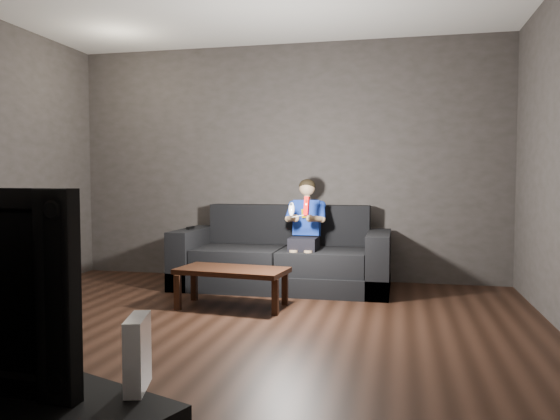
# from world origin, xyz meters

# --- Properties ---
(floor) EXTENTS (5.00, 5.00, 0.00)m
(floor) POSITION_xyz_m (0.00, 0.00, 0.00)
(floor) COLOR black
(floor) RESTS_ON ground
(back_wall) EXTENTS (5.00, 0.04, 2.70)m
(back_wall) POSITION_xyz_m (0.00, 2.50, 1.35)
(back_wall) COLOR #36322E
(back_wall) RESTS_ON ground
(sofa) EXTENTS (2.24, 0.97, 0.87)m
(sofa) POSITION_xyz_m (0.09, 1.95, 0.28)
(sofa) COLOR black
(sofa) RESTS_ON floor
(child) EXTENTS (0.42, 0.51, 1.02)m
(child) POSITION_xyz_m (0.35, 1.88, 0.70)
(child) COLOR black
(child) RESTS_ON sofa
(wii_remote_red) EXTENTS (0.06, 0.07, 0.18)m
(wii_remote_red) POSITION_xyz_m (0.43, 1.49, 0.90)
(wii_remote_red) COLOR #F10B0B
(wii_remote_red) RESTS_ON child
(nunchuk_white) EXTENTS (0.07, 0.09, 0.15)m
(nunchuk_white) POSITION_xyz_m (0.28, 1.49, 0.86)
(nunchuk_white) COLOR silver
(nunchuk_white) RESTS_ON child
(wii_remote_black) EXTENTS (0.04, 0.16, 0.03)m
(wii_remote_black) POSITION_xyz_m (-0.92, 1.87, 0.63)
(wii_remote_black) COLOR black
(wii_remote_black) RESTS_ON sofa
(coffee_table) EXTENTS (1.02, 0.59, 0.35)m
(coffee_table) POSITION_xyz_m (-0.16, 0.97, 0.31)
(coffee_table) COLOR black
(coffee_table) RESTS_ON floor
(wii_console) EXTENTS (0.09, 0.17, 0.21)m
(wii_console) POSITION_xyz_m (0.57, -2.27, 0.66)
(wii_console) COLOR silver
(wii_console) RESTS_ON media_console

